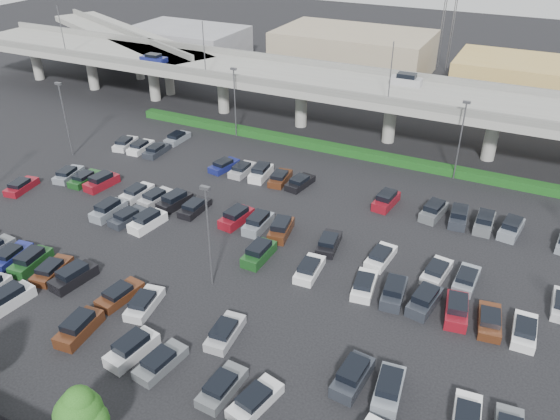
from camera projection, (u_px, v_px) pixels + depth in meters
name	position (u px, v px, depth m)	size (l,w,h in m)	color
ground	(253.00, 241.00, 57.19)	(280.00, 280.00, 0.00)	black
overpass	(357.00, 90.00, 78.52)	(150.00, 13.00, 15.80)	gray
on_ramp	(124.00, 38.00, 106.94)	(50.93, 30.13, 8.80)	gray
hedge	(339.00, 149.00, 76.28)	(66.00, 1.60, 1.10)	#124014
tree_row	(62.00, 405.00, 34.59)	(65.07, 3.66, 5.94)	#332316
parked_cars	(227.00, 253.00, 54.24)	(62.87, 41.55, 1.67)	#19481C
light_poles	(227.00, 173.00, 57.16)	(66.90, 48.38, 10.30)	#535359
distant_buildings	(477.00, 71.00, 98.48)	(138.00, 24.00, 9.00)	gray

